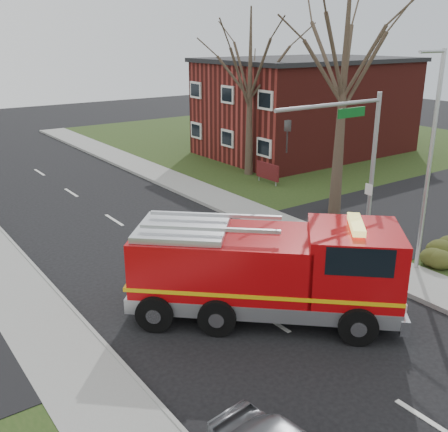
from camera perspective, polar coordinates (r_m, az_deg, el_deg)
ground at (r=17.55m, az=4.91°, el=-11.13°), size 120.00×120.00×0.00m
sidewalk_right at (r=21.67m, az=17.56°, el=-5.65°), size 2.40×80.00×0.15m
sidewalk_left at (r=14.86m, az=-14.54°, el=-17.62°), size 2.40×80.00×0.15m
brick_building at (r=41.64m, az=8.99°, el=11.71°), size 15.40×10.40×7.25m
health_center_sign at (r=32.49m, az=4.76°, el=4.86°), size 0.12×2.00×1.40m
bare_tree_near at (r=26.20m, az=12.99°, el=15.54°), size 6.00×6.00×12.00m
bare_tree_far at (r=33.84m, az=2.86°, el=15.09°), size 5.25×5.25×10.50m
traffic_signal_mast at (r=20.39m, az=13.79°, el=6.91°), size 5.29×0.18×6.80m
streetlight_pole at (r=20.78m, az=21.45°, el=5.92°), size 1.48×0.16×8.40m
fire_engine at (r=17.10m, az=4.79°, el=-6.13°), size 8.17×7.86×3.42m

